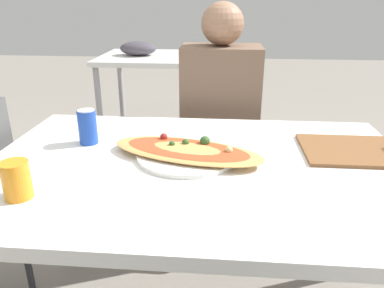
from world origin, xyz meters
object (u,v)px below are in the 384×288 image
at_px(drink_glass, 17,180).
at_px(chair_far_seated, 219,144).
at_px(pizza_main, 187,152).
at_px(dining_table, 198,182).
at_px(person_seated, 220,112).
at_px(soda_can, 88,127).

bearing_deg(drink_glass, chair_far_seated, 63.72).
bearing_deg(chair_far_seated, pizza_main, 82.41).
relative_size(pizza_main, drink_glass, 5.40).
relative_size(dining_table, pizza_main, 2.48).
bearing_deg(dining_table, person_seated, 84.84).
distance_m(person_seated, pizza_main, 0.64).
bearing_deg(soda_can, dining_table, -19.09).
bearing_deg(person_seated, soda_can, 49.14).
relative_size(dining_table, person_seated, 1.11).
bearing_deg(dining_table, chair_far_seated, 85.58).
xyz_separation_m(dining_table, person_seated, (0.06, 0.68, 0.03)).
bearing_deg(dining_table, pizza_main, 130.22).
bearing_deg(person_seated, pizza_main, 81.07).
height_order(chair_far_seated, pizza_main, chair_far_seated).
distance_m(pizza_main, drink_glass, 0.52).
relative_size(dining_table, drink_glass, 13.40).
bearing_deg(dining_table, soda_can, 160.91).
height_order(person_seated, pizza_main, person_seated).
relative_size(pizza_main, soda_can, 4.42).
height_order(dining_table, drink_glass, drink_glass).
bearing_deg(pizza_main, dining_table, -49.78).
xyz_separation_m(dining_table, chair_far_seated, (0.06, 0.79, -0.18)).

